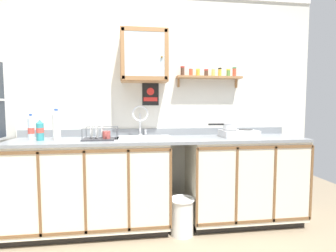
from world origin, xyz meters
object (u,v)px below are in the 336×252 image
dish_rack (100,136)px  mug (107,135)px  trash_bin (182,216)px  wall_cabinet (144,56)px  saucepan (229,126)px  sink (143,141)px  bottle_opaque_white_1 (57,125)px  bottle_water_clear_2 (31,128)px  bottle_detergent_teal_0 (40,130)px  hot_plate_stove (239,133)px  warning_sign (150,94)px

dish_rack → mug: (0.07, -0.02, 0.01)m
mug → trash_bin: bearing=-12.3°
dish_rack → mug: 0.08m
mug → trash_bin: (0.75, -0.16, -0.81)m
mug → wall_cabinet: wall_cabinet is taller
saucepan → dish_rack: (-1.40, -0.05, -0.08)m
sink → mug: sink is taller
bottle_opaque_white_1 → bottle_water_clear_2: bottle_opaque_white_1 is taller
bottle_detergent_teal_0 → bottle_water_clear_2: (-0.12, 0.11, 0.01)m
mug → saucepan: bearing=3.2°
dish_rack → wall_cabinet: size_ratio=0.65×
saucepan → mug: bearing=-176.8°
saucepan → bottle_water_clear_2: bearing=178.3°
bottle_detergent_teal_0 → hot_plate_stove: bearing=0.6°
sink → saucepan: 0.96m
sink → bottle_detergent_teal_0: bearing=-177.1°
warning_sign → mug: bearing=-145.0°
mug → wall_cabinet: bearing=26.1°
bottle_water_clear_2 → mug: (0.77, -0.14, -0.07)m
bottle_detergent_teal_0 → trash_bin: bearing=-7.9°
saucepan → warning_sign: 0.96m
bottle_detergent_teal_0 → mug: bottle_detergent_teal_0 is taller
sink → saucepan: size_ratio=1.82×
hot_plate_stove → dish_rack: 1.50m
saucepan → trash_bin: size_ratio=0.86×
hot_plate_stove → wall_cabinet: wall_cabinet is taller
bottle_detergent_teal_0 → mug: 0.65m
sink → saucepan: bearing=-0.4°
sink → mug: bearing=-167.9°
dish_rack → bottle_water_clear_2: bearing=170.7°
bottle_detergent_teal_0 → warning_sign: bearing=15.1°
hot_plate_stove → bottle_opaque_white_1: bearing=179.8°
mug → trash_bin: 1.12m
hot_plate_stove → saucepan: bearing=167.8°
bottle_detergent_teal_0 → bottle_water_clear_2: bottle_water_clear_2 is taller
trash_bin → sink: bearing=147.0°
sink → trash_bin: size_ratio=1.56×
dish_rack → mug: size_ratio=3.10×
bottle_water_clear_2 → mug: bottle_water_clear_2 is taller
trash_bin → saucepan: bearing=22.4°
sink → hot_plate_stove: 1.05m
saucepan → warning_sign: (-0.85, 0.26, 0.35)m
sink → wall_cabinet: wall_cabinet is taller
sink → bottle_water_clear_2: bearing=177.2°
sink → hot_plate_stove: sink is taller
hot_plate_stove → wall_cabinet: 1.33m
bottle_opaque_white_1 → wall_cabinet: (0.89, 0.13, 0.73)m
dish_rack → bottle_detergent_teal_0: bearing=179.3°
bottle_water_clear_2 → wall_cabinet: bearing=2.9°
saucepan → trash_bin: saucepan is taller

